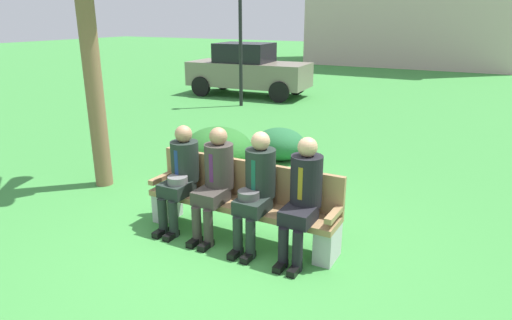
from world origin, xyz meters
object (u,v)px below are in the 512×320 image
seated_man_centerright (256,185)px  seated_man_rightmost (303,193)px  seated_man_centerleft (215,177)px  shrub_near_bench (218,149)px  seated_man_leftmost (181,172)px  street_lamp (240,20)px  park_bench (242,201)px  shrub_mid_lawn (280,144)px  parked_car_near (248,70)px

seated_man_centerright → seated_man_rightmost: size_ratio=0.99×
seated_man_centerleft → shrub_near_bench: 2.38m
seated_man_leftmost → shrub_near_bench: size_ratio=1.07×
seated_man_centerleft → street_lamp: size_ratio=0.33×
seated_man_rightmost → shrub_near_bench: seated_man_rightmost is taller
park_bench → seated_man_centerleft: bearing=-155.7°
seated_man_leftmost → shrub_mid_lawn: seated_man_leftmost is taller
seated_man_centerleft → street_lamp: 8.22m
seated_man_rightmost → parked_car_near: (-5.56, 8.76, 0.10)m
seated_man_rightmost → street_lamp: 8.78m
seated_man_centerright → parked_car_near: 10.09m
park_bench → seated_man_centerleft: (-0.29, -0.13, 0.29)m
shrub_mid_lawn → parked_car_near: 6.94m
seated_man_centerright → seated_man_rightmost: (0.55, 0.01, 0.01)m
seated_man_leftmost → seated_man_centerright: bearing=0.3°
parked_car_near → shrub_mid_lawn: bearing=-56.0°
street_lamp → seated_man_leftmost: bearing=-65.3°
shrub_mid_lawn → street_lamp: (-3.18, 4.09, 2.12)m
seated_man_leftmost → seated_man_centerleft: (0.50, 0.01, 0.02)m
shrub_near_bench → park_bench: bearing=-50.4°
seated_man_centerright → shrub_mid_lawn: (-1.14, 3.02, -0.44)m
seated_man_leftmost → shrub_mid_lawn: (-0.10, 3.03, -0.42)m
seated_man_leftmost → seated_man_centerright: seated_man_centerright is taller
shrub_mid_lawn → parked_car_near: bearing=124.0°
park_bench → parked_car_near: bearing=118.8°
seated_man_centerleft → shrub_mid_lawn: 3.11m
seated_man_centerleft → parked_car_near: 9.83m
parked_car_near → seated_man_rightmost: bearing=-57.6°
seated_man_centerright → street_lamp: (-4.32, 7.11, 1.68)m
shrub_mid_lawn → street_lamp: street_lamp is taller
seated_man_rightmost → shrub_mid_lawn: 3.49m
street_lamp → park_bench: bearing=-59.8°
park_bench → seated_man_centerright: size_ratio=1.79×
seated_man_centerleft → parked_car_near: parked_car_near is taller
seated_man_centerright → parked_car_near: size_ratio=0.33×
shrub_near_bench → shrub_mid_lawn: (0.66, 1.03, -0.08)m
shrub_near_bench → parked_car_near: parked_car_near is taller
seated_man_centerright → parked_car_near: bearing=119.8°
seated_man_rightmost → street_lamp: size_ratio=0.33×
seated_man_centerright → shrub_mid_lawn: 3.26m
street_lamp → shrub_near_bench: bearing=-63.8°
park_bench → shrub_mid_lawn: park_bench is taller
park_bench → shrub_mid_lawn: 3.02m
seated_man_leftmost → shrub_near_bench: seated_man_leftmost is taller
park_bench → shrub_mid_lawn: bearing=106.9°
seated_man_centerleft → shrub_mid_lawn: size_ratio=1.41×
parked_car_near → street_lamp: street_lamp is taller
seated_man_leftmost → shrub_mid_lawn: bearing=91.8°
park_bench → seated_man_centerleft: size_ratio=1.82×
seated_man_rightmost → shrub_mid_lawn: bearing=119.2°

